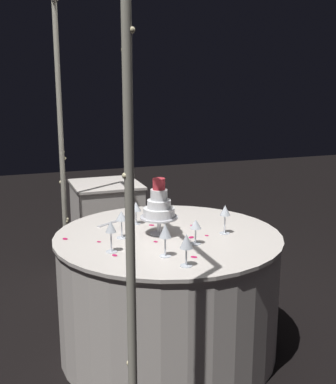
# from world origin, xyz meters

# --- Properties ---
(ground_plane) EXTENTS (12.00, 12.00, 0.00)m
(ground_plane) POSITION_xyz_m (0.00, 0.00, 0.00)
(ground_plane) COLOR black
(decorative_arch) EXTENTS (1.88, 0.06, 2.13)m
(decorative_arch) POSITION_xyz_m (0.00, 0.47, 1.38)
(decorative_arch) COLOR #B7B29E
(decorative_arch) RESTS_ON ground
(main_table) EXTENTS (1.33, 1.33, 0.73)m
(main_table) POSITION_xyz_m (0.00, 0.00, 0.37)
(main_table) COLOR silver
(main_table) RESTS_ON ground
(side_table) EXTENTS (0.53, 0.53, 0.79)m
(side_table) POSITION_xyz_m (1.24, 0.09, 0.40)
(side_table) COLOR silver
(side_table) RESTS_ON ground
(tiered_cake) EXTENTS (0.22, 0.22, 0.33)m
(tiered_cake) POSITION_xyz_m (0.02, 0.05, 0.90)
(tiered_cake) COLOR silver
(tiered_cake) RESTS_ON main_table
(wine_glass_0) EXTENTS (0.06, 0.06, 0.17)m
(wine_glass_0) POSITION_xyz_m (-0.18, 0.38, 0.86)
(wine_glass_0) COLOR silver
(wine_glass_0) RESTS_ON main_table
(wine_glass_1) EXTENTS (0.06, 0.06, 0.14)m
(wine_glass_1) POSITION_xyz_m (0.27, 0.12, 0.84)
(wine_glass_1) COLOR silver
(wine_glass_1) RESTS_ON main_table
(wine_glass_2) EXTENTS (0.06, 0.06, 0.17)m
(wine_glass_2) POSITION_xyz_m (-0.10, -0.32, 0.86)
(wine_glass_2) COLOR silver
(wine_glass_2) RESTS_ON main_table
(wine_glass_3) EXTENTS (0.06, 0.06, 0.16)m
(wine_glass_3) POSITION_xyz_m (0.03, 0.27, 0.86)
(wine_glass_3) COLOR silver
(wine_glass_3) RESTS_ON main_table
(wine_glass_4) EXTENTS (0.06, 0.06, 0.16)m
(wine_glass_4) POSITION_xyz_m (-0.50, 0.08, 0.85)
(wine_glass_4) COLOR silver
(wine_glass_4) RESTS_ON main_table
(wine_glass_5) EXTENTS (0.06, 0.06, 0.18)m
(wine_glass_5) POSITION_xyz_m (-0.34, 0.13, 0.86)
(wine_glass_5) COLOR silver
(wine_glass_5) RESTS_ON main_table
(wine_glass_6) EXTENTS (0.06, 0.06, 0.14)m
(wine_glass_6) POSITION_xyz_m (-0.21, -0.09, 0.84)
(wine_glass_6) COLOR silver
(wine_glass_6) RESTS_ON main_table
(cake_knife) EXTENTS (0.17, 0.26, 0.01)m
(cake_knife) POSITION_xyz_m (0.36, 0.21, 0.74)
(cake_knife) COLOR silver
(cake_knife) RESTS_ON main_table
(rose_petal_0) EXTENTS (0.03, 0.04, 0.00)m
(rose_petal_0) POSITION_xyz_m (0.50, -0.03, 0.73)
(rose_petal_0) COLOR #C61951
(rose_petal_0) RESTS_ON main_table
(rose_petal_1) EXTENTS (0.03, 0.03, 0.00)m
(rose_petal_1) POSITION_xyz_m (-0.10, -0.20, 0.73)
(rose_petal_1) COLOR #C61951
(rose_petal_1) RESTS_ON main_table
(rose_petal_2) EXTENTS (0.04, 0.04, 0.00)m
(rose_petal_2) POSITION_xyz_m (0.11, 0.58, 0.73)
(rose_petal_2) COLOR #C61951
(rose_petal_2) RESTS_ON main_table
(rose_petal_3) EXTENTS (0.05, 0.04, 0.00)m
(rose_petal_3) POSITION_xyz_m (0.11, -0.20, 0.73)
(rose_petal_3) COLOR #C61951
(rose_petal_3) RESTS_ON main_table
(rose_petal_4) EXTENTS (0.03, 0.03, 0.00)m
(rose_petal_4) POSITION_xyz_m (-0.10, 0.11, 0.73)
(rose_petal_4) COLOR #C61951
(rose_petal_4) RESTS_ON main_table
(rose_petal_5) EXTENTS (0.04, 0.04, 0.00)m
(rose_petal_5) POSITION_xyz_m (-0.40, 0.00, 0.73)
(rose_petal_5) COLOR #C61951
(rose_petal_5) RESTS_ON main_table
(rose_petal_6) EXTENTS (0.04, 0.04, 0.00)m
(rose_petal_6) POSITION_xyz_m (0.20, 0.04, 0.73)
(rose_petal_6) COLOR #C61951
(rose_petal_6) RESTS_ON main_table
(rose_petal_7) EXTENTS (0.04, 0.03, 0.00)m
(rose_petal_7) POSITION_xyz_m (-0.24, 0.38, 0.73)
(rose_petal_7) COLOR #C61951
(rose_petal_7) RESTS_ON main_table
(rose_petal_8) EXTENTS (0.05, 0.05, 0.00)m
(rose_petal_8) POSITION_xyz_m (-0.10, -0.11, 0.73)
(rose_petal_8) COLOR #C61951
(rose_petal_8) RESTS_ON main_table
(rose_petal_9) EXTENTS (0.05, 0.04, 0.00)m
(rose_petal_9) POSITION_xyz_m (0.24, -0.08, 0.73)
(rose_petal_9) COLOR #C61951
(rose_petal_9) RESTS_ON main_table
(rose_petal_10) EXTENTS (0.03, 0.03, 0.00)m
(rose_petal_10) POSITION_xyz_m (0.00, 0.41, 0.73)
(rose_petal_10) COLOR #C61951
(rose_petal_10) RESTS_ON main_table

